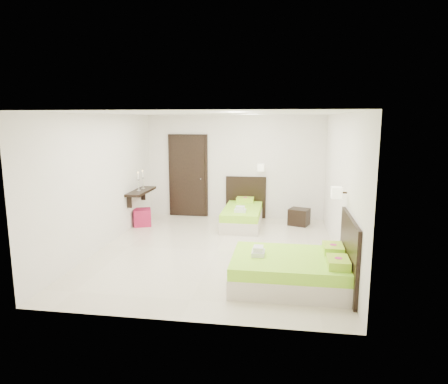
# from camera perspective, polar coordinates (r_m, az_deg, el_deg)

# --- Properties ---
(floor) EXTENTS (5.50, 5.50, 0.00)m
(floor) POSITION_cam_1_polar(r_m,az_deg,el_deg) (7.76, -1.07, -8.39)
(floor) COLOR beige
(floor) RESTS_ON ground
(bed_single) EXTENTS (1.02, 1.70, 1.41)m
(bed_single) POSITION_cam_1_polar(r_m,az_deg,el_deg) (9.53, 2.70, -3.22)
(bed_single) COLOR beige
(bed_single) RESTS_ON ground
(bed_double) EXTENTS (1.75, 1.49, 1.45)m
(bed_double) POSITION_cam_1_polar(r_m,az_deg,el_deg) (6.23, 10.12, -10.81)
(bed_double) COLOR beige
(bed_double) RESTS_ON ground
(nightstand) EXTENTS (0.55, 0.52, 0.40)m
(nightstand) POSITION_cam_1_polar(r_m,az_deg,el_deg) (9.71, 10.67, -3.51)
(nightstand) COLOR black
(nightstand) RESTS_ON ground
(ottoman) EXTENTS (0.51, 0.51, 0.40)m
(ottoman) POSITION_cam_1_polar(r_m,az_deg,el_deg) (9.69, -11.59, -3.56)
(ottoman) COLOR maroon
(ottoman) RESTS_ON ground
(door) EXTENTS (1.02, 0.15, 2.14)m
(door) POSITION_cam_1_polar(r_m,az_deg,el_deg) (10.34, -5.14, 2.29)
(door) COLOR black
(door) RESTS_ON ground
(console_shelf) EXTENTS (0.35, 1.20, 0.78)m
(console_shelf) POSITION_cam_1_polar(r_m,az_deg,el_deg) (9.60, -11.81, 0.06)
(console_shelf) COLOR black
(console_shelf) RESTS_ON ground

